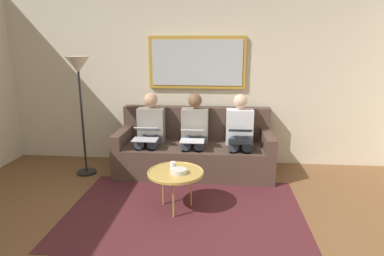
{
  "coord_description": "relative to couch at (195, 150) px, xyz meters",
  "views": [
    {
      "loc": [
        -0.39,
        2.48,
        1.82
      ],
      "look_at": [
        0.0,
        -1.7,
        0.75
      ],
      "focal_mm": 30.96,
      "sensor_mm": 36.0,
      "label": 1
    }
  ],
  "objects": [
    {
      "name": "wall_rear",
      "position": [
        0.0,
        -0.48,
        0.99
      ],
      "size": [
        6.0,
        0.12,
        2.6
      ],
      "primitive_type": "cube",
      "color": "beige",
      "rests_on": "ground_plane"
    },
    {
      "name": "area_rug",
      "position": [
        0.0,
        1.27,
        -0.31
      ],
      "size": [
        2.6,
        1.8,
        0.01
      ],
      "primitive_type": "cube",
      "color": "#4C1E23",
      "rests_on": "ground_plane"
    },
    {
      "name": "couch",
      "position": [
        0.0,
        0.0,
        0.0
      ],
      "size": [
        2.2,
        0.9,
        0.9
      ],
      "color": "#4C382D",
      "rests_on": "ground_plane"
    },
    {
      "name": "framed_mirror",
      "position": [
        0.0,
        -0.39,
        1.24
      ],
      "size": [
        1.44,
        0.05,
        0.77
      ],
      "color": "#B7892D"
    },
    {
      "name": "coffee_table",
      "position": [
        0.11,
        1.22,
        0.13
      ],
      "size": [
        0.62,
        0.62,
        0.46
      ],
      "color": "tan",
      "rests_on": "ground_plane"
    },
    {
      "name": "cup",
      "position": [
        0.14,
        1.15,
        0.18
      ],
      "size": [
        0.07,
        0.07,
        0.09
      ],
      "primitive_type": "cylinder",
      "color": "silver",
      "rests_on": "coffee_table"
    },
    {
      "name": "bowl",
      "position": [
        0.06,
        1.26,
        0.16
      ],
      "size": [
        0.17,
        0.17,
        0.05
      ],
      "primitive_type": "cylinder",
      "color": "beige",
      "rests_on": "coffee_table"
    },
    {
      "name": "person_left",
      "position": [
        -0.64,
        0.07,
        0.3
      ],
      "size": [
        0.38,
        0.58,
        1.14
      ],
      "color": "silver",
      "rests_on": "couch"
    },
    {
      "name": "laptop_black",
      "position": [
        -0.64,
        0.3,
        0.32
      ],
      "size": [
        0.31,
        0.38,
        0.17
      ],
      "color": "black"
    },
    {
      "name": "person_middle",
      "position": [
        0.0,
        0.07,
        0.3
      ],
      "size": [
        0.38,
        0.58,
        1.14
      ],
      "color": "gray",
      "rests_on": "couch"
    },
    {
      "name": "laptop_white",
      "position": [
        0.0,
        0.31,
        0.32
      ],
      "size": [
        0.32,
        0.36,
        0.15
      ],
      "color": "white"
    },
    {
      "name": "person_right",
      "position": [
        0.64,
        0.07,
        0.3
      ],
      "size": [
        0.38,
        0.58,
        1.14
      ],
      "color": "gray",
      "rests_on": "couch"
    },
    {
      "name": "laptop_silver",
      "position": [
        0.64,
        0.3,
        0.31
      ],
      "size": [
        0.34,
        0.37,
        0.16
      ],
      "color": "silver"
    },
    {
      "name": "standing_lamp",
      "position": [
        1.55,
        0.27,
        1.06
      ],
      "size": [
        0.32,
        0.32,
        1.66
      ],
      "color": "black",
      "rests_on": "ground_plane"
    }
  ]
}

